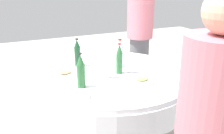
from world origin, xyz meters
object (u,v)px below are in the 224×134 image
at_px(bottle_green_mid, 81,72).
at_px(bottle_clear_outer, 120,54).
at_px(plate_east, 142,80).
at_px(person_mid, 140,38).
at_px(bottle_green_rear, 119,60).
at_px(bottle_dark_green_south, 77,53).
at_px(dining_table, 112,86).
at_px(wine_glass_outer, 109,67).
at_px(wine_glass_west, 131,64).
at_px(plate_inner, 65,74).

bearing_deg(bottle_green_mid, bottle_clear_outer, -148.42).
bearing_deg(bottle_green_mid, plate_east, 167.93).
bearing_deg(bottle_clear_outer, person_mid, -134.32).
height_order(bottle_green_rear, person_mid, person_mid).
distance_m(bottle_dark_green_south, person_mid, 1.06).
relative_size(dining_table, bottle_green_mid, 5.09).
distance_m(bottle_green_mid, bottle_green_rear, 0.46).
bearing_deg(person_mid, bottle_dark_green_south, -112.40).
distance_m(bottle_dark_green_south, plate_east, 0.76).
xyz_separation_m(wine_glass_outer, plate_east, (-0.23, 0.20, -0.09)).
bearing_deg(dining_table, bottle_green_mid, 28.36).
bearing_deg(bottle_dark_green_south, plate_east, 120.65).
distance_m(bottle_green_mid, plate_east, 0.55).
distance_m(bottle_dark_green_south, wine_glass_outer, 0.47).
distance_m(wine_glass_west, plate_east, 0.25).
height_order(dining_table, bottle_clear_outer, bottle_clear_outer).
height_order(bottle_green_rear, plate_east, bottle_green_rear).
bearing_deg(bottle_dark_green_south, wine_glass_west, 134.28).
height_order(bottle_green_mid, plate_east, bottle_green_mid).
bearing_deg(plate_east, bottle_green_mid, -12.07).
distance_m(bottle_clear_outer, wine_glass_west, 0.20).
relative_size(dining_table, bottle_green_rear, 5.13).
bearing_deg(wine_glass_west, plate_inner, -19.77).
height_order(bottle_clear_outer, plate_inner, bottle_clear_outer).
height_order(wine_glass_outer, plate_east, wine_glass_outer).
xyz_separation_m(bottle_clear_outer, person_mid, (-0.60, -0.62, -0.01)).
bearing_deg(bottle_dark_green_south, dining_table, 125.66).
distance_m(bottle_green_rear, bottle_clear_outer, 0.18).
height_order(bottle_dark_green_south, plate_inner, bottle_dark_green_south).
relative_size(wine_glass_west, person_mid, 0.08).
xyz_separation_m(bottle_dark_green_south, person_mid, (-0.98, -0.40, -0.01)).
height_order(bottle_clear_outer, plate_east, bottle_clear_outer).
distance_m(plate_inner, person_mid, 1.32).
relative_size(dining_table, bottle_dark_green_south, 5.19).
bearing_deg(person_mid, bottle_green_mid, -94.70).
bearing_deg(plate_inner, person_mid, -152.88).
relative_size(bottle_clear_outer, wine_glass_outer, 1.99).
relative_size(bottle_dark_green_south, plate_inner, 1.19).
bearing_deg(plate_inner, plate_east, 141.91).
bearing_deg(bottle_dark_green_south, bottle_clear_outer, 150.17).
bearing_deg(bottle_green_rear, bottle_clear_outer, -118.36).
bearing_deg(bottle_dark_green_south, bottle_green_rear, 128.40).
xyz_separation_m(bottle_green_mid, plate_inner, (0.05, -0.34, -0.13)).
distance_m(dining_table, bottle_green_mid, 0.51).
height_order(bottle_green_mid, wine_glass_outer, bottle_green_mid).
relative_size(bottle_green_rear, plate_inner, 1.20).
relative_size(plate_inner, person_mid, 0.15).
relative_size(bottle_dark_green_south, bottle_green_rear, 0.99).
bearing_deg(bottle_green_mid, wine_glass_outer, -162.60).
height_order(plate_east, person_mid, person_mid).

